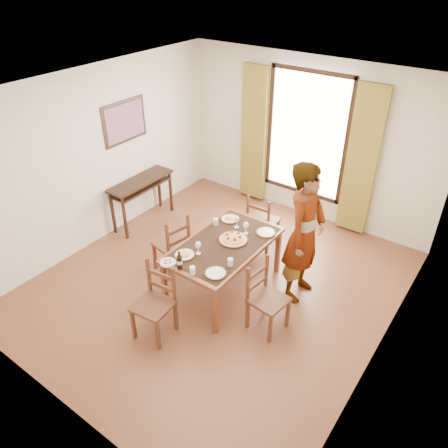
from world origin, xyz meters
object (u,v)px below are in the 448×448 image
Objects in this scene: dining_table at (224,247)px; man at (304,233)px; console_table at (141,186)px; pasta_platter at (233,237)px.

man is (0.88, 0.52, 0.29)m from dining_table.
man reaches higher than dining_table.
man is (3.03, -0.09, 0.29)m from console_table.
console_table is 2.27m from pasta_platter.
pasta_platter reaches higher than dining_table.
dining_table is 4.05× the size of pasta_platter.
console_table is at bearing 87.15° from man.
man reaches higher than console_table.
console_table is 3.05m from man.
dining_table is (2.15, -0.61, 0.00)m from console_table.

